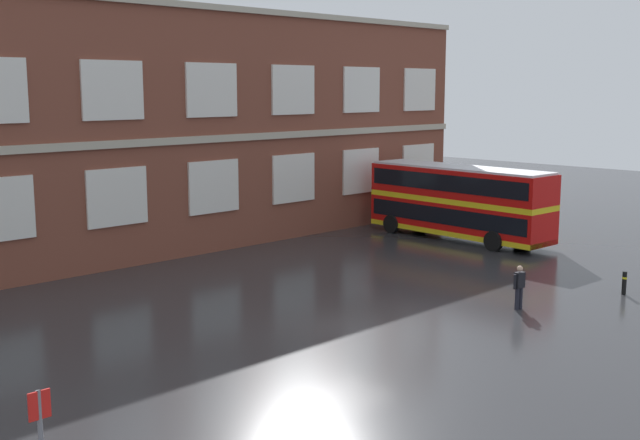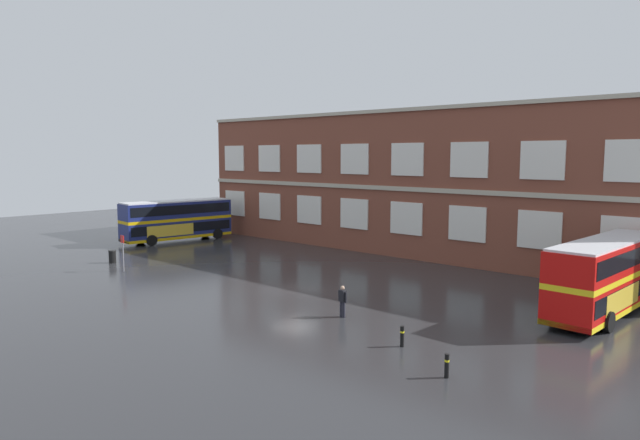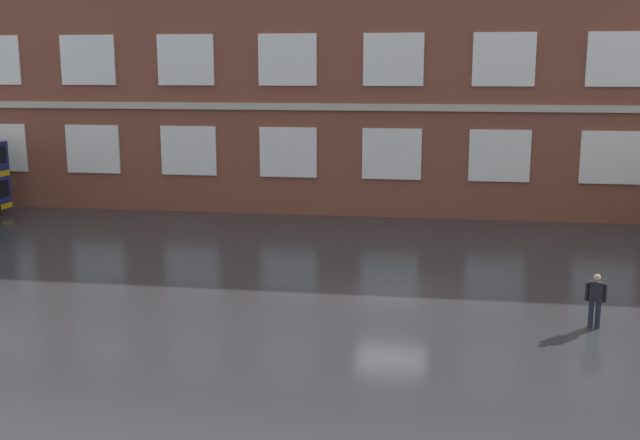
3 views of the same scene
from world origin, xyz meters
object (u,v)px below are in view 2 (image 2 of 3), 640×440
(safety_bollard_east, at_px, (402,336))
(bus_stand_flag, at_px, (123,250))
(station_litter_bin, at_px, (112,257))
(safety_bollard_west, at_px, (447,365))
(waiting_passenger, at_px, (343,300))
(double_decker_middle, at_px, (607,275))
(double_decker_near, at_px, (177,220))

(safety_bollard_east, bearing_deg, bus_stand_flag, 179.78)
(station_litter_bin, bearing_deg, safety_bollard_west, -5.48)
(waiting_passenger, bearing_deg, bus_stand_flag, -175.02)
(bus_stand_flag, bearing_deg, station_litter_bin, 163.60)
(safety_bollard_west, bearing_deg, double_decker_middle, 82.73)
(bus_stand_flag, bearing_deg, double_decker_middle, 21.53)
(waiting_passenger, bearing_deg, station_litter_bin, -178.48)
(bus_stand_flag, height_order, station_litter_bin, bus_stand_flag)
(bus_stand_flag, relative_size, safety_bollard_east, 2.84)
(station_litter_bin, bearing_deg, double_decker_middle, 17.65)
(waiting_passenger, distance_m, safety_bollard_east, 5.37)
(double_decker_middle, relative_size, station_litter_bin, 10.78)
(bus_stand_flag, bearing_deg, safety_bollard_east, -0.22)
(station_litter_bin, height_order, safety_bollard_west, station_litter_bin)
(double_decker_near, relative_size, station_litter_bin, 10.91)
(double_decker_near, distance_m, bus_stand_flag, 15.10)
(double_decker_middle, distance_m, safety_bollard_west, 13.96)
(double_decker_near, bearing_deg, safety_bollard_west, -19.24)
(waiting_passenger, bearing_deg, safety_bollard_east, -19.84)
(waiting_passenger, distance_m, safety_bollard_west, 9.16)
(bus_stand_flag, bearing_deg, waiting_passenger, 4.98)
(double_decker_near, distance_m, double_decker_middle, 39.85)
(double_decker_near, distance_m, safety_bollard_west, 40.38)
(waiting_passenger, height_order, station_litter_bin, waiting_passenger)
(station_litter_bin, relative_size, safety_bollard_west, 1.08)
(double_decker_middle, height_order, safety_bollard_east, double_decker_middle)
(double_decker_middle, bearing_deg, station_litter_bin, -162.35)
(double_decker_near, distance_m, waiting_passenger, 31.26)
(station_litter_bin, distance_m, safety_bollard_west, 32.01)
(double_decker_middle, height_order, station_litter_bin, double_decker_middle)
(station_litter_bin, bearing_deg, safety_bollard_east, -2.40)
(safety_bollard_west, bearing_deg, station_litter_bin, 174.52)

